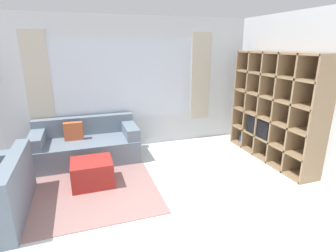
# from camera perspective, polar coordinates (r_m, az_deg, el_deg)

# --- Properties ---
(ground_plane) EXTENTS (16.00, 16.00, 0.00)m
(ground_plane) POSITION_cam_1_polar(r_m,az_deg,el_deg) (3.17, 3.56, -25.23)
(ground_plane) COLOR silver
(wall_back) EXTENTS (6.58, 0.11, 2.70)m
(wall_back) POSITION_cam_1_polar(r_m,az_deg,el_deg) (5.56, -8.98, 8.97)
(wall_back) COLOR silver
(wall_back) RESTS_ON ground_plane
(wall_right) EXTENTS (0.07, 4.44, 2.70)m
(wall_right) POSITION_cam_1_polar(r_m,az_deg,el_deg) (5.30, 25.34, 7.05)
(wall_right) COLOR silver
(wall_right) RESTS_ON ground_plane
(area_rug) EXTENTS (2.83, 2.29, 0.01)m
(area_rug) POSITION_cam_1_polar(r_m,az_deg,el_deg) (4.51, -22.14, -12.37)
(area_rug) COLOR gray
(area_rug) RESTS_ON ground_plane
(shelving_unit) EXTENTS (0.43, 2.09, 2.03)m
(shelving_unit) POSITION_cam_1_polar(r_m,az_deg,el_deg) (5.31, 22.20, 3.58)
(shelving_unit) COLOR #232328
(shelving_unit) RESTS_ON ground_plane
(couch_main) EXTENTS (1.91, 0.91, 0.79)m
(couch_main) POSITION_cam_1_polar(r_m,az_deg,el_deg) (5.26, -17.28, -4.03)
(couch_main) COLOR slate
(couch_main) RESTS_ON ground_plane
(ottoman) EXTENTS (0.63, 0.55, 0.41)m
(ottoman) POSITION_cam_1_polar(r_m,az_deg,el_deg) (4.37, -16.16, -9.75)
(ottoman) COLOR #A82823
(ottoman) RESTS_ON ground_plane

